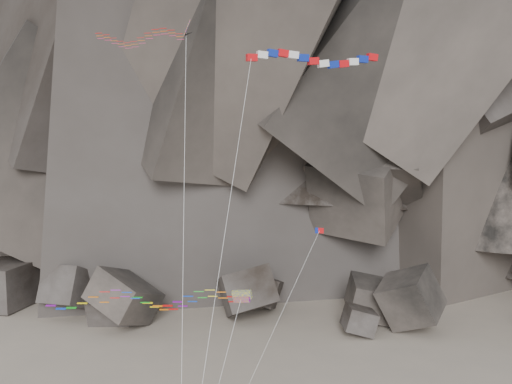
# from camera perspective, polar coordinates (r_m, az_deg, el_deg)

# --- Properties ---
(headland) EXTENTS (110.00, 70.00, 84.00)m
(headland) POSITION_cam_1_polar(r_m,az_deg,el_deg) (114.59, 5.42, 14.91)
(headland) COLOR #534A44
(headland) RESTS_ON ground
(boulder_field) EXTENTS (74.66, 17.16, 8.69)m
(boulder_field) POSITION_cam_1_polar(r_m,az_deg,el_deg) (82.56, -7.79, -9.44)
(boulder_field) COLOR #47423F
(boulder_field) RESTS_ON ground
(delta_kite) EXTENTS (10.64, 15.52, 30.35)m
(delta_kite) POSITION_cam_1_polar(r_m,az_deg,el_deg) (50.24, -10.64, 13.35)
(delta_kite) COLOR red
(delta_kite) RESTS_ON ground
(banner_kite) EXTENTS (11.27, 19.23, 28.15)m
(banner_kite) POSITION_cam_1_polar(r_m,az_deg,el_deg) (49.16, 5.05, 11.56)
(banner_kite) COLOR red
(banner_kite) RESTS_ON ground
(parafoil_kite) EXTENTS (14.97, 11.64, 11.07)m
(parafoil_kite) POSITION_cam_1_polar(r_m,az_deg,el_deg) (46.70, -10.37, -9.31)
(parafoil_kite) COLOR #FCFE0E
(parafoil_kite) RESTS_ON ground
(pennant_kite) EXTENTS (7.43, 11.69, 15.50)m
(pennant_kite) POSITION_cam_1_polar(r_m,az_deg,el_deg) (43.05, 3.66, -7.70)
(pennant_kite) COLOR red
(pennant_kite) RESTS_ON ground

